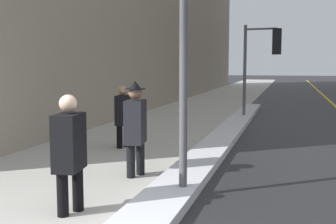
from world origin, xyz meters
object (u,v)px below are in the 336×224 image
(pedestrian_in_fedora, at_px, (135,125))
(pedestrian_nearside, at_px, (123,114))
(traffic_light_near, at_px, (265,52))
(pedestrian_in_glasses, at_px, (69,149))

(pedestrian_in_fedora, relative_size, pedestrian_nearside, 1.14)
(traffic_light_near, height_order, pedestrian_in_glasses, traffic_light_near)
(traffic_light_near, distance_m, pedestrian_in_fedora, 8.85)
(pedestrian_in_glasses, height_order, pedestrian_nearside, pedestrian_in_glasses)
(pedestrian_in_fedora, bearing_deg, pedestrian_in_glasses, -12.71)
(traffic_light_near, distance_m, pedestrian_nearside, 7.03)
(traffic_light_near, bearing_deg, pedestrian_in_glasses, -95.91)
(pedestrian_in_glasses, bearing_deg, pedestrian_in_fedora, 167.29)
(traffic_light_near, distance_m, pedestrian_in_glasses, 10.83)
(pedestrian_in_glasses, xyz_separation_m, pedestrian_nearside, (-1.03, 4.36, -0.06))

